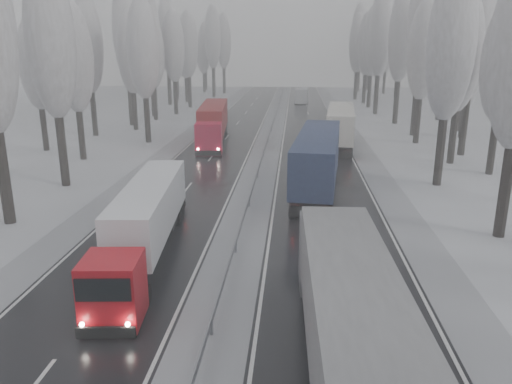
# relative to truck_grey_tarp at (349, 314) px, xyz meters

# --- Properties ---
(carriageway_right) EXTENTS (7.50, 200.00, 0.03)m
(carriageway_right) POSITION_rel_truck_grey_tarp_xyz_m (0.40, 28.34, -2.46)
(carriageway_right) COLOR black
(carriageway_right) RESTS_ON ground
(carriageway_left) EXTENTS (7.50, 200.00, 0.03)m
(carriageway_left) POSITION_rel_truck_grey_tarp_xyz_m (-10.10, 28.34, -2.46)
(carriageway_left) COLOR black
(carriageway_left) RESTS_ON ground
(median_slush) EXTENTS (3.00, 200.00, 0.04)m
(median_slush) POSITION_rel_truck_grey_tarp_xyz_m (-4.85, 28.34, -2.45)
(median_slush) COLOR #A3A5AB
(median_slush) RESTS_ON ground
(shoulder_right) EXTENTS (2.40, 200.00, 0.04)m
(shoulder_right) POSITION_rel_truck_grey_tarp_xyz_m (5.35, 28.34, -2.45)
(shoulder_right) COLOR #A3A5AB
(shoulder_right) RESTS_ON ground
(shoulder_left) EXTENTS (2.40, 200.00, 0.04)m
(shoulder_left) POSITION_rel_truck_grey_tarp_xyz_m (-15.05, 28.34, -2.45)
(shoulder_left) COLOR #A3A5AB
(shoulder_left) RESTS_ON ground
(median_guardrail) EXTENTS (0.12, 200.00, 0.76)m
(median_guardrail) POSITION_rel_truck_grey_tarp_xyz_m (-4.85, 28.33, -1.87)
(median_guardrail) COLOR slate
(median_guardrail) RESTS_ON ground
(tree_18) EXTENTS (3.60, 3.60, 16.58)m
(tree_18) POSITION_rel_truck_grey_tarp_xyz_m (9.65, 25.37, 8.23)
(tree_18) COLOR black
(tree_18) RESTS_ON ground
(tree_19) EXTENTS (3.60, 3.60, 14.57)m
(tree_19) POSITION_rel_truck_grey_tarp_xyz_m (15.17, 29.37, 6.95)
(tree_19) COLOR black
(tree_19) RESTS_ON ground
(tree_20) EXTENTS (3.60, 3.60, 15.71)m
(tree_20) POSITION_rel_truck_grey_tarp_xyz_m (13.04, 33.51, 7.67)
(tree_20) COLOR black
(tree_20) RESTS_ON ground
(tree_21) EXTENTS (3.60, 3.60, 18.62)m
(tree_21) POSITION_rel_truck_grey_tarp_xyz_m (15.27, 37.51, 9.53)
(tree_21) COLOR black
(tree_21) RESTS_ON ground
(tree_22) EXTENTS (3.60, 3.60, 15.86)m
(tree_22) POSITION_rel_truck_grey_tarp_xyz_m (12.17, 43.94, 7.77)
(tree_22) COLOR black
(tree_22) RESTS_ON ground
(tree_23) EXTENTS (3.60, 3.60, 13.55)m
(tree_23) POSITION_rel_truck_grey_tarp_xyz_m (18.45, 47.94, 6.30)
(tree_23) COLOR black
(tree_23) RESTS_ON ground
(tree_24) EXTENTS (3.60, 3.60, 20.49)m
(tree_24) POSITION_rel_truck_grey_tarp_xyz_m (13.04, 49.36, 10.72)
(tree_24) COLOR black
(tree_24) RESTS_ON ground
(tree_25) EXTENTS (3.60, 3.60, 19.44)m
(tree_25) POSITION_rel_truck_grey_tarp_xyz_m (19.96, 53.36, 10.05)
(tree_25) COLOR black
(tree_25) RESTS_ON ground
(tree_26) EXTENTS (3.60, 3.60, 18.78)m
(tree_26) POSITION_rel_truck_grey_tarp_xyz_m (12.71, 59.61, 9.63)
(tree_26) COLOR black
(tree_26) RESTS_ON ground
(tree_27) EXTENTS (3.60, 3.60, 17.62)m
(tree_27) POSITION_rel_truck_grey_tarp_xyz_m (19.86, 63.61, 8.89)
(tree_27) COLOR black
(tree_27) RESTS_ON ground
(tree_28) EXTENTS (3.60, 3.60, 19.62)m
(tree_28) POSITION_rel_truck_grey_tarp_xyz_m (11.49, 70.29, 10.17)
(tree_28) COLOR black
(tree_28) RESTS_ON ground
(tree_29) EXTENTS (3.60, 3.60, 18.11)m
(tree_29) POSITION_rel_truck_grey_tarp_xyz_m (18.86, 74.29, 9.20)
(tree_29) COLOR black
(tree_29) RESTS_ON ground
(tree_30) EXTENTS (3.60, 3.60, 17.86)m
(tree_30) POSITION_rel_truck_grey_tarp_xyz_m (11.71, 80.04, 9.05)
(tree_30) COLOR black
(tree_30) RESTS_ON ground
(tree_31) EXTENTS (3.60, 3.60, 18.58)m
(tree_31) POSITION_rel_truck_grey_tarp_xyz_m (17.62, 84.04, 9.50)
(tree_31) COLOR black
(tree_31) RESTS_ON ground
(tree_32) EXTENTS (3.60, 3.60, 17.33)m
(tree_32) POSITION_rel_truck_grey_tarp_xyz_m (11.78, 87.55, 8.71)
(tree_32) COLOR black
(tree_32) RESTS_ON ground
(tree_33) EXTENTS (3.60, 3.60, 14.33)m
(tree_33) POSITION_rel_truck_grey_tarp_xyz_m (14.92, 91.55, 6.79)
(tree_33) COLOR black
(tree_33) RESTS_ON ground
(tree_34) EXTENTS (3.60, 3.60, 17.63)m
(tree_34) POSITION_rel_truck_grey_tarp_xyz_m (10.88, 94.66, 8.90)
(tree_34) COLOR black
(tree_34) RESTS_ON ground
(tree_35) EXTENTS (3.60, 3.60, 18.25)m
(tree_35) POSITION_rel_truck_grey_tarp_xyz_m (20.09, 98.66, 9.29)
(tree_35) COLOR black
(tree_35) RESTS_ON ground
(tree_36) EXTENTS (3.60, 3.60, 20.23)m
(tree_36) POSITION_rel_truck_grey_tarp_xyz_m (12.18, 104.50, 10.55)
(tree_36) COLOR black
(tree_36) RESTS_ON ground
(tree_37) EXTENTS (3.60, 3.60, 16.37)m
(tree_37) POSITION_rel_truck_grey_tarp_xyz_m (19.17, 108.50, 8.09)
(tree_37) COLOR black
(tree_37) RESTS_ON ground
(tree_38) EXTENTS (3.60, 3.60, 17.97)m
(tree_38) POSITION_rel_truck_grey_tarp_xyz_m (13.88, 115.07, 9.12)
(tree_38) COLOR black
(tree_38) RESTS_ON ground
(tree_39) EXTENTS (3.60, 3.60, 16.19)m
(tree_39) POSITION_rel_truck_grey_tarp_xyz_m (16.70, 119.07, 7.98)
(tree_39) COLOR black
(tree_39) RESTS_ON ground
(tree_58) EXTENTS (3.60, 3.60, 17.21)m
(tree_58) POSITION_rel_truck_grey_tarp_xyz_m (-19.98, 22.91, 8.63)
(tree_58) COLOR black
(tree_58) RESTS_ON ground
(tree_60) EXTENTS (3.60, 3.60, 14.84)m
(tree_60) POSITION_rel_truck_grey_tarp_xyz_m (-22.60, 32.54, 7.12)
(tree_60) COLOR black
(tree_60) RESTS_ON ground
(tree_61) EXTENTS (3.60, 3.60, 13.95)m
(tree_61) POSITION_rel_truck_grey_tarp_xyz_m (-28.37, 36.54, 6.55)
(tree_61) COLOR black
(tree_61) RESTS_ON ground
(tree_62) EXTENTS (3.60, 3.60, 16.04)m
(tree_62) POSITION_rel_truck_grey_tarp_xyz_m (-18.80, 42.07, 7.88)
(tree_62) COLOR black
(tree_62) RESTS_ON ground
(tree_63) EXTENTS (3.60, 3.60, 16.88)m
(tree_63) POSITION_rel_truck_grey_tarp_xyz_m (-26.70, 46.07, 8.42)
(tree_63) COLOR black
(tree_63) RESTS_ON ground
(tree_64) EXTENTS (3.60, 3.60, 15.42)m
(tree_64) POSITION_rel_truck_grey_tarp_xyz_m (-23.11, 51.06, 7.49)
(tree_64) COLOR black
(tree_64) RESTS_ON ground
(tree_65) EXTENTS (3.60, 3.60, 19.48)m
(tree_65) POSITION_rel_truck_grey_tarp_xyz_m (-24.91, 55.06, 10.07)
(tree_65) COLOR black
(tree_65) RESTS_ON ground
(tree_66) EXTENTS (3.60, 3.60, 15.23)m
(tree_66) POSITION_rel_truck_grey_tarp_xyz_m (-23.01, 60.69, 7.37)
(tree_66) COLOR black
(tree_66) RESTS_ON ground
(tree_67) EXTENTS (3.60, 3.60, 17.09)m
(tree_67) POSITION_rel_truck_grey_tarp_xyz_m (-24.40, 64.69, 8.56)
(tree_67) COLOR black
(tree_67) RESTS_ON ground
(tree_68) EXTENTS (3.60, 3.60, 16.65)m
(tree_68) POSITION_rel_truck_grey_tarp_xyz_m (-21.43, 67.45, 8.27)
(tree_68) COLOR black
(tree_68) RESTS_ON ground
(tree_69) EXTENTS (3.60, 3.60, 19.35)m
(tree_69) POSITION_rel_truck_grey_tarp_xyz_m (-26.27, 71.45, 9.99)
(tree_69) COLOR black
(tree_69) RESTS_ON ground
(tree_70) EXTENTS (3.60, 3.60, 17.09)m
(tree_70) POSITION_rel_truck_grey_tarp_xyz_m (-21.18, 77.53, 8.56)
(tree_70) COLOR black
(tree_70) RESTS_ON ground
(tree_71) EXTENTS (3.60, 3.60, 19.61)m
(tree_71) POSITION_rel_truck_grey_tarp_xyz_m (-25.94, 81.53, 10.15)
(tree_71) COLOR black
(tree_71) RESTS_ON ground
(tree_72) EXTENTS (3.60, 3.60, 15.11)m
(tree_72) POSITION_rel_truck_grey_tarp_xyz_m (-23.78, 86.88, 7.29)
(tree_72) COLOR black
(tree_72) RESTS_ON ground
(tree_73) EXTENTS (3.60, 3.60, 17.22)m
(tree_73) POSITION_rel_truck_grey_tarp_xyz_m (-26.67, 90.88, 8.64)
(tree_73) COLOR black
(tree_73) RESTS_ON ground
(tree_74) EXTENTS (3.60, 3.60, 19.68)m
(tree_74) POSITION_rel_truck_grey_tarp_xyz_m (-19.93, 97.67, 10.20)
(tree_74) COLOR black
(tree_74) RESTS_ON ground
(tree_75) EXTENTS (3.60, 3.60, 18.60)m
(tree_75) POSITION_rel_truck_grey_tarp_xyz_m (-29.05, 101.67, 9.52)
(tree_75) COLOR black
(tree_75) RESTS_ON ground
(tree_76) EXTENTS (3.60, 3.60, 18.55)m
(tree_76) POSITION_rel_truck_grey_tarp_xyz_m (-18.90, 107.06, 9.48)
(tree_76) COLOR black
(tree_76) RESTS_ON ground
(tree_77) EXTENTS (3.60, 3.60, 14.32)m
(tree_77) POSITION_rel_truck_grey_tarp_xyz_m (-24.51, 111.06, 6.79)
(tree_77) COLOR black
(tree_77) RESTS_ON ground
(tree_78) EXTENTS (3.60, 3.60, 19.55)m
(tree_78) POSITION_rel_truck_grey_tarp_xyz_m (-22.41, 113.65, 10.12)
(tree_78) COLOR black
(tree_78) RESTS_ON ground
(tree_79) EXTENTS (3.60, 3.60, 17.07)m
(tree_79) POSITION_rel_truck_grey_tarp_xyz_m (-25.18, 117.65, 8.54)
(tree_79) COLOR black
(tree_79) RESTS_ON ground
(truck_grey_tarp) EXTENTS (3.08, 16.59, 4.23)m
(truck_grey_tarp) POSITION_rel_truck_grey_tarp_xyz_m (0.00, 0.00, 0.00)
(truck_grey_tarp) COLOR #4D4D53
(truck_grey_tarp) RESTS_ON ground
(truck_blue_box) EXTENTS (4.55, 17.91, 4.56)m
(truck_blue_box) POSITION_rel_truck_grey_tarp_xyz_m (0.02, 23.15, 0.19)
(truck_blue_box) COLOR #1C2648
(truck_blue_box) RESTS_ON ground
(truck_cream_box) EXTENTS (4.22, 17.09, 4.35)m
(truck_cream_box) POSITION_rel_truck_grey_tarp_xyz_m (3.25, 41.34, 0.07)
(truck_cream_box) COLOR gray
(truck_cream_box) RESTS_ON ground
(box_truck_distant) EXTENTS (2.80, 7.82, 2.87)m
(box_truck_distant) POSITION_rel_truck_grey_tarp_xyz_m (-0.52, 86.16, -1.01)
(box_truck_distant) COLOR #BABDC2
(box_truck_distant) RESTS_ON ground
(truck_red_white) EXTENTS (3.47, 14.32, 3.64)m
(truck_red_white) POSITION_rel_truck_grey_tarp_xyz_m (-9.40, 9.59, -0.35)
(truck_red_white) COLOR #AF0913
(truck_red_white) RESTS_ON ground
(truck_red_red) EXTENTS (4.20, 17.00, 4.32)m
(truck_red_red) POSITION_rel_truck_grey_tarp_xyz_m (-11.13, 42.05, 0.05)
(truck_red_red) COLOR red
(truck_red_red) RESTS_ON ground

